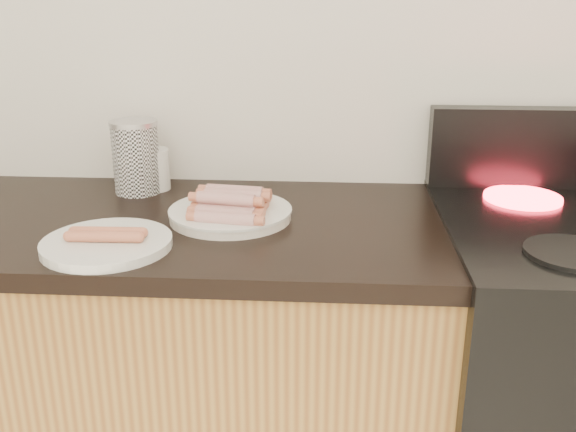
# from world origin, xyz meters

# --- Properties ---
(wall_back) EXTENTS (4.00, 0.04, 2.60)m
(wall_back) POSITION_xyz_m (0.00, 2.00, 1.30)
(wall_back) COLOR silver
(wall_back) RESTS_ON ground
(burner_near_left) EXTENTS (0.18, 0.18, 0.01)m
(burner_near_left) POSITION_xyz_m (0.61, 1.51, 0.92)
(burner_near_left) COLOR black
(burner_near_left) RESTS_ON stove
(burner_far_left) EXTENTS (0.18, 0.18, 0.01)m
(burner_far_left) POSITION_xyz_m (0.61, 1.84, 0.92)
(burner_far_left) COLOR #FF1E2D
(burner_far_left) RESTS_ON stove
(main_plate) EXTENTS (0.31, 0.31, 0.02)m
(main_plate) POSITION_xyz_m (-0.07, 1.70, 0.91)
(main_plate) COLOR silver
(main_plate) RESTS_ON counter_slab
(side_plate) EXTENTS (0.29, 0.29, 0.02)m
(side_plate) POSITION_xyz_m (-0.29, 1.51, 0.91)
(side_plate) COLOR white
(side_plate) RESTS_ON counter_slab
(hotdog_pile) EXTENTS (0.13, 0.23, 0.05)m
(hotdog_pile) POSITION_xyz_m (-0.07, 1.70, 0.94)
(hotdog_pile) COLOR maroon
(hotdog_pile) RESTS_ON main_plate
(plain_sausages) EXTENTS (0.14, 0.05, 0.02)m
(plain_sausages) POSITION_xyz_m (-0.29, 1.51, 0.93)
(plain_sausages) COLOR #AE6F46
(plain_sausages) RESTS_ON side_plate
(canister) EXTENTS (0.12, 0.12, 0.18)m
(canister) POSITION_xyz_m (-0.33, 1.88, 0.99)
(canister) COLOR silver
(canister) RESTS_ON counter_slab
(mug) EXTENTS (0.10, 0.10, 0.10)m
(mug) POSITION_xyz_m (-0.30, 1.91, 0.95)
(mug) COLOR white
(mug) RESTS_ON counter_slab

